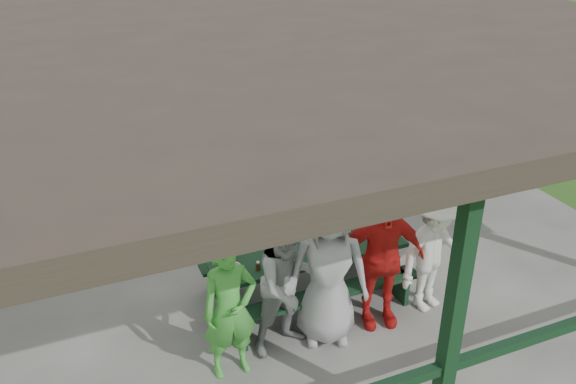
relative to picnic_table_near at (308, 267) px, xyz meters
name	(u,v)px	position (x,y,z in m)	size (l,w,h in m)	color
ground	(289,254)	(0.25, 1.20, -0.57)	(90.00, 90.00, 0.00)	#2B571B
concrete_slab	(289,252)	(0.25, 1.20, -0.52)	(10.00, 8.00, 0.10)	#60605B
pavilion_structure	(289,49)	(0.25, 1.20, 2.59)	(10.60, 8.60, 3.24)	black
picnic_table_near	(308,267)	(0.00, 0.00, 0.00)	(2.60, 1.39, 0.75)	black
picnic_table_far	(273,199)	(0.30, 2.00, 0.00)	(2.56, 1.39, 0.75)	black
table_setting	(316,245)	(0.13, 0.02, 0.31)	(2.45, 0.45, 0.10)	white
contestant_green	(230,310)	(-1.36, -0.92, 0.38)	(0.62, 0.41, 1.71)	green
contestant_grey_left	(288,284)	(-0.60, -0.77, 0.42)	(0.87, 0.68, 1.78)	gray
contestant_grey_mid	(328,270)	(-0.11, -0.80, 0.49)	(0.95, 0.62, 1.94)	#9C9C9F
contestant_red	(380,258)	(0.60, -0.79, 0.46)	(1.10, 0.46, 1.88)	red
contestant_white_fedora	(434,251)	(1.38, -0.80, 0.37)	(1.21, 0.88, 1.74)	silver
spectator_lblue	(215,167)	(-0.39, 2.82, 0.34)	(1.51, 0.48, 1.62)	#80A4C6
spectator_blue	(161,156)	(-1.14, 3.50, 0.39)	(0.63, 0.41, 1.73)	teal
spectator_grey	(342,143)	(2.04, 2.98, 0.31)	(0.76, 0.60, 1.57)	gray
pickup_truck	(196,79)	(0.85, 8.66, 0.10)	(2.23, 4.84, 1.34)	silver
farm_trailer	(85,77)	(-1.68, 10.10, 0.05)	(3.60, 2.31, 1.26)	#1C519B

